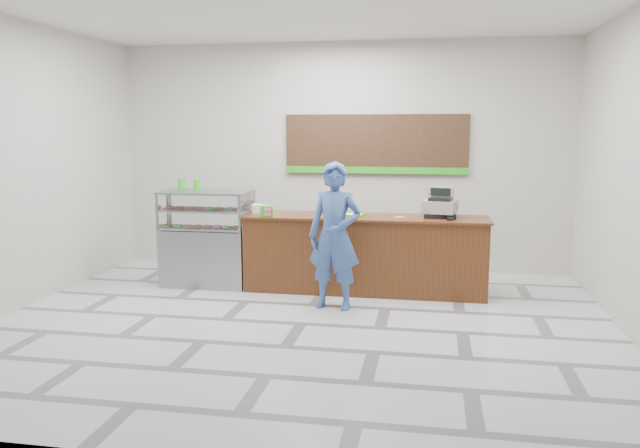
% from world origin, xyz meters
% --- Properties ---
extents(floor, '(7.00, 7.00, 0.00)m').
position_xyz_m(floor, '(0.00, 0.00, 0.00)').
color(floor, silver).
rests_on(floor, ground).
extents(back_wall, '(7.00, 0.00, 7.00)m').
position_xyz_m(back_wall, '(0.00, 3.00, 1.75)').
color(back_wall, beige).
rests_on(back_wall, floor).
extents(ceiling, '(7.00, 7.00, 0.00)m').
position_xyz_m(ceiling, '(0.00, 0.00, 3.50)').
color(ceiling, silver).
rests_on(ceiling, back_wall).
extents(sales_counter, '(3.26, 0.76, 1.03)m').
position_xyz_m(sales_counter, '(0.55, 1.55, 0.52)').
color(sales_counter, '#622F16').
rests_on(sales_counter, floor).
extents(display_case, '(1.22, 0.72, 1.33)m').
position_xyz_m(display_case, '(-1.67, 1.55, 0.68)').
color(display_case, gray).
rests_on(display_case, floor).
extents(menu_board, '(2.80, 0.06, 0.90)m').
position_xyz_m(menu_board, '(0.55, 2.96, 1.93)').
color(menu_board, black).
rests_on(menu_board, back_wall).
extents(cash_register, '(0.49, 0.50, 0.39)m').
position_xyz_m(cash_register, '(1.53, 1.65, 1.18)').
color(cash_register, black).
rests_on(cash_register, sales_counter).
extents(card_terminal, '(0.10, 0.16, 0.04)m').
position_xyz_m(card_terminal, '(1.66, 1.38, 1.05)').
color(card_terminal, black).
rests_on(card_terminal, sales_counter).
extents(serving_tray, '(0.34, 0.26, 0.02)m').
position_xyz_m(serving_tray, '(0.37, 1.60, 1.04)').
color(serving_tray, '#22BC00').
rests_on(serving_tray, sales_counter).
extents(napkin_box, '(0.18, 0.18, 0.12)m').
position_xyz_m(napkin_box, '(-0.95, 1.60, 1.09)').
color(napkin_box, white).
rests_on(napkin_box, sales_counter).
extents(straw_cup, '(0.08, 0.08, 0.12)m').
position_xyz_m(straw_cup, '(-0.81, 1.51, 1.09)').
color(straw_cup, silver).
rests_on(straw_cup, sales_counter).
extents(promo_box, '(0.18, 0.13, 0.14)m').
position_xyz_m(promo_box, '(-0.73, 1.29, 1.10)').
color(promo_box, green).
rests_on(promo_box, sales_counter).
extents(donut_decal, '(0.14, 0.14, 0.00)m').
position_xyz_m(donut_decal, '(1.01, 1.53, 1.03)').
color(donut_decal, '#FD668D').
rests_on(donut_decal, sales_counter).
extents(green_cup_left, '(0.10, 0.10, 0.15)m').
position_xyz_m(green_cup_left, '(-2.07, 1.66, 1.41)').
color(green_cup_left, green).
rests_on(green_cup_left, display_case).
extents(green_cup_right, '(0.10, 0.10, 0.15)m').
position_xyz_m(green_cup_right, '(-1.84, 1.66, 1.40)').
color(green_cup_right, green).
rests_on(green_cup_right, display_case).
extents(customer, '(0.71, 0.52, 1.79)m').
position_xyz_m(customer, '(0.27, 0.71, 0.90)').
color(customer, '#395997').
rests_on(customer, floor).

